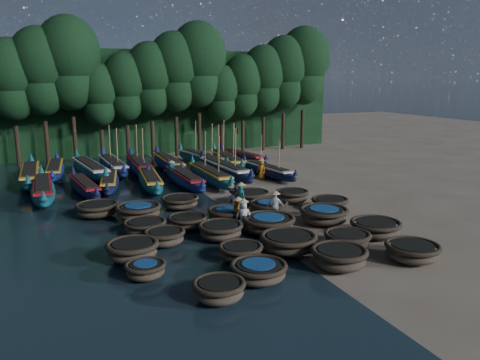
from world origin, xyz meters
name	(u,v)px	position (x,y,z in m)	size (l,w,h in m)	color
ground	(232,213)	(0.00, 0.00, 0.00)	(120.00, 120.00, 0.00)	gray
foliage_wall	(143,102)	(0.00, 23.50, 5.00)	(40.00, 3.00, 10.00)	black
coracle_1	(219,290)	(-4.33, -9.61, 0.42)	(1.91, 1.91, 0.73)	brown
coracle_2	(259,271)	(-2.44, -8.73, 0.42)	(2.23, 2.23, 0.73)	brown
coracle_3	(339,257)	(1.01, -8.87, 0.48)	(2.34, 2.34, 0.84)	brown
coracle_4	(412,251)	(4.25, -9.39, 0.43)	(2.30, 2.30, 0.75)	brown
coracle_5	(146,270)	(-6.24, -6.84, 0.37)	(1.69, 1.69, 0.63)	brown
coracle_6	(241,252)	(-2.27, -6.64, 0.40)	(2.07, 2.07, 0.71)	brown
coracle_7	(288,242)	(0.00, -6.57, 0.47)	(2.84, 2.84, 0.83)	brown
coracle_8	(347,240)	(2.58, -7.23, 0.44)	(2.15, 2.15, 0.78)	brown
coracle_9	(376,228)	(4.78, -6.40, 0.45)	(2.69, 2.69, 0.79)	brown
coracle_10	(133,250)	(-6.37, -4.92, 0.48)	(2.49, 2.49, 0.83)	brown
coracle_11	(165,237)	(-4.71, -3.67, 0.42)	(1.98, 1.98, 0.74)	brown
coracle_12	(221,230)	(-2.10, -3.88, 0.45)	(2.13, 2.13, 0.78)	brown
coracle_13	(269,224)	(0.36, -3.93, 0.49)	(2.68, 2.68, 0.85)	brown
coracle_14	(324,215)	(3.67, -3.68, 0.48)	(2.91, 2.91, 0.83)	brown
coracle_15	(145,226)	(-5.19, -1.69, 0.39)	(2.08, 2.08, 0.68)	brown
coracle_16	(188,221)	(-3.05, -1.68, 0.37)	(2.00, 2.00, 0.65)	brown
coracle_17	(228,215)	(-0.91, -1.77, 0.48)	(2.51, 2.51, 0.83)	brown
coracle_18	(269,207)	(1.76, -1.11, 0.43)	(2.39, 2.39, 0.74)	brown
coracle_19	(330,203)	(5.33, -1.73, 0.42)	(2.32, 2.32, 0.73)	brown
coracle_20	(97,209)	(-6.99, 2.16, 0.44)	(2.57, 2.57, 0.77)	brown
coracle_21	(138,211)	(-5.04, 0.66, 0.49)	(2.67, 2.67, 0.85)	brown
coracle_22	(180,202)	(-2.40, 1.99, 0.41)	(2.19, 2.19, 0.71)	brown
coracle_23	(251,197)	(1.72, 1.22, 0.46)	(2.77, 2.77, 0.81)	brown
coracle_24	(292,196)	(4.19, 0.62, 0.44)	(2.20, 2.20, 0.76)	brown
long_boat_1	(43,189)	(-9.65, 7.66, 0.56)	(1.52, 8.39, 1.48)	#104E5F
long_boat_2	(84,187)	(-7.18, 7.81, 0.49)	(2.16, 7.20, 1.28)	#0F1338
long_boat_3	(109,181)	(-5.45, 8.74, 0.49)	(2.46, 7.26, 1.30)	#0F1338
long_boat_4	(150,180)	(-2.85, 7.87, 0.54)	(2.17, 8.04, 1.42)	#104E5F
long_boat_5	(184,179)	(-0.56, 7.40, 0.54)	(1.59, 8.04, 1.41)	navy
long_boat_6	(210,175)	(1.38, 7.57, 0.57)	(1.59, 8.47, 3.60)	#104E5F
long_boat_7	(224,170)	(3.03, 8.95, 0.62)	(2.17, 9.16, 3.90)	#0F1338
long_boat_8	(268,171)	(6.10, 7.82, 0.50)	(2.15, 7.37, 3.15)	#0F1338
long_boat_9	(30,175)	(-10.42, 12.47, 0.59)	(1.66, 8.87, 1.56)	#104E5F
long_boat_10	(55,170)	(-8.73, 14.20, 0.53)	(1.95, 7.93, 1.40)	navy
long_boat_11	(90,169)	(-6.29, 12.98, 0.62)	(2.87, 9.11, 1.62)	#104E5F
long_boat_12	(113,166)	(-4.47, 14.06, 0.59)	(1.99, 8.71, 3.71)	navy
long_boat_13	(139,166)	(-2.57, 13.26, 0.59)	(1.78, 8.76, 3.72)	navy
long_boat_14	(168,163)	(-0.13, 13.49, 0.58)	(1.56, 8.62, 1.52)	navy
long_boat_15	(202,159)	(2.99, 14.21, 0.60)	(2.98, 8.72, 3.75)	#104E5F
long_boat_16	(227,160)	(4.63, 12.58, 0.62)	(2.49, 9.13, 3.90)	#104E5F
long_boat_17	(242,157)	(6.81, 14.35, 0.51)	(2.53, 7.54, 1.34)	#0F1338
fisherman_0	(243,214)	(-0.62, -3.12, 0.84)	(0.89, 0.75, 1.75)	silver
fisherman_1	(241,198)	(0.27, -0.72, 0.99)	(0.63, 0.76, 2.00)	#1A6E71
fisherman_2	(238,212)	(-0.62, -2.46, 0.81)	(0.87, 0.91, 1.69)	#C7731A
fisherman_3	(233,200)	(-0.05, -0.32, 0.86)	(1.12, 0.73, 1.83)	black
fisherman_4	(275,205)	(1.65, -2.11, 0.83)	(0.95, 0.68, 1.70)	silver
fisherman_5	(172,171)	(-1.02, 8.91, 0.80)	(1.14, 1.42, 1.72)	#1A6E71
fisherman_6	(261,168)	(5.33, 7.31, 0.82)	(0.77, 0.87, 1.70)	#C7731A
tree_2	(11,78)	(-11.40, 20.00, 7.32)	(4.51, 4.51, 10.63)	black
tree_3	(40,70)	(-9.10, 20.00, 8.00)	(4.92, 4.92, 11.60)	black
tree_4	(69,62)	(-6.80, 20.00, 8.67)	(5.34, 5.34, 12.58)	black
tree_5	(99,94)	(-4.50, 20.00, 5.97)	(3.68, 3.68, 8.68)	black
tree_6	(125,86)	(-2.20, 20.00, 6.65)	(4.09, 4.09, 9.65)	black
tree_7	(150,78)	(0.10, 20.00, 7.32)	(4.51, 4.51, 10.63)	black
tree_8	(175,71)	(2.40, 20.00, 8.00)	(4.92, 4.92, 11.60)	black
tree_9	(198,64)	(4.70, 20.00, 8.67)	(5.34, 5.34, 12.58)	black
tree_10	(221,92)	(7.00, 20.00, 5.97)	(3.68, 3.68, 8.68)	black
tree_11	(243,85)	(9.30, 20.00, 6.65)	(4.09, 4.09, 9.65)	black
tree_12	(264,78)	(11.60, 20.00, 7.32)	(4.51, 4.51, 10.63)	black
tree_13	(284,71)	(13.90, 20.00, 8.00)	(4.92, 4.92, 11.60)	black
tree_14	(304,65)	(16.20, 20.00, 8.67)	(5.34, 5.34, 12.58)	black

